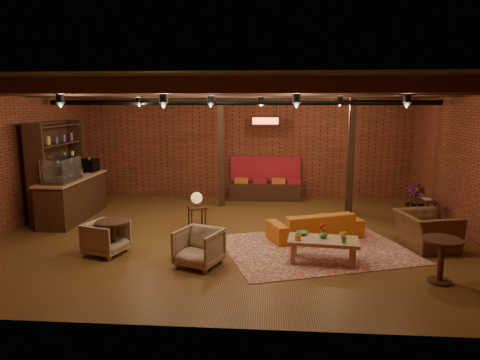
# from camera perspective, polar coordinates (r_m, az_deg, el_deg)

# --- Properties ---
(floor) EXTENTS (10.00, 10.00, 0.00)m
(floor) POSITION_cam_1_polar(r_m,az_deg,el_deg) (9.47, -0.70, -7.21)
(floor) COLOR #402410
(floor) RESTS_ON ground
(ceiling) EXTENTS (10.00, 8.00, 0.02)m
(ceiling) POSITION_cam_1_polar(r_m,az_deg,el_deg) (9.05, -0.74, 12.52)
(ceiling) COLOR black
(ceiling) RESTS_ON wall_back
(wall_back) EXTENTS (10.00, 0.02, 3.20)m
(wall_back) POSITION_cam_1_polar(r_m,az_deg,el_deg) (13.09, 0.80, 4.77)
(wall_back) COLOR brown
(wall_back) RESTS_ON ground
(wall_front) EXTENTS (10.00, 0.02, 3.20)m
(wall_front) POSITION_cam_1_polar(r_m,az_deg,el_deg) (5.21, -4.53, -3.49)
(wall_front) COLOR brown
(wall_front) RESTS_ON ground
(wall_left) EXTENTS (0.02, 8.00, 3.20)m
(wall_left) POSITION_cam_1_polar(r_m,az_deg,el_deg) (10.77, -28.28, 2.40)
(wall_left) COLOR brown
(wall_left) RESTS_ON ground
(wall_right) EXTENTS (0.02, 8.00, 3.20)m
(wall_right) POSITION_cam_1_polar(r_m,az_deg,el_deg) (10.02, 29.11, 1.83)
(wall_right) COLOR brown
(wall_right) RESTS_ON ground
(ceiling_beams) EXTENTS (9.80, 6.40, 0.22)m
(ceiling_beams) POSITION_cam_1_polar(r_m,az_deg,el_deg) (9.04, -0.74, 11.76)
(ceiling_beams) COLOR black
(ceiling_beams) RESTS_ON ceiling
(ceiling_pipe) EXTENTS (9.60, 0.12, 0.12)m
(ceiling_pipe) POSITION_cam_1_polar(r_m,az_deg,el_deg) (10.64, 0.02, 10.28)
(ceiling_pipe) COLOR black
(ceiling_pipe) RESTS_ON ceiling
(post_left) EXTENTS (0.16, 0.16, 3.20)m
(post_left) POSITION_cam_1_polar(r_m,az_deg,el_deg) (11.75, -2.54, 4.15)
(post_left) COLOR black
(post_left) RESTS_ON ground
(post_right) EXTENTS (0.16, 0.16, 3.20)m
(post_right) POSITION_cam_1_polar(r_m,az_deg,el_deg) (11.26, 14.57, 3.57)
(post_right) COLOR black
(post_right) RESTS_ON ground
(service_counter) EXTENTS (0.80, 2.50, 1.60)m
(service_counter) POSITION_cam_1_polar(r_m,az_deg,el_deg) (11.32, -21.40, -0.87)
(service_counter) COLOR black
(service_counter) RESTS_ON ground
(plant_counter) EXTENTS (0.35, 0.39, 0.30)m
(plant_counter) POSITION_cam_1_polar(r_m,az_deg,el_deg) (11.39, -20.65, 1.38)
(plant_counter) COLOR #337F33
(plant_counter) RESTS_ON service_counter
(shelving_hutch) EXTENTS (0.52, 2.00, 2.40)m
(shelving_hutch) POSITION_cam_1_polar(r_m,az_deg,el_deg) (11.52, -23.11, 1.22)
(shelving_hutch) COLOR black
(shelving_hutch) RESTS_ON ground
(banquette) EXTENTS (2.10, 0.70, 1.00)m
(banquette) POSITION_cam_1_polar(r_m,az_deg,el_deg) (12.77, 3.35, -0.36)
(banquette) COLOR #A71B28
(banquette) RESTS_ON ground
(service_sign) EXTENTS (0.86, 0.06, 0.30)m
(service_sign) POSITION_cam_1_polar(r_m,az_deg,el_deg) (12.12, 3.41, 7.88)
(service_sign) COLOR #F73818
(service_sign) RESTS_ON ceiling
(ceiling_spotlights) EXTENTS (6.40, 4.40, 0.28)m
(ceiling_spotlights) POSITION_cam_1_polar(r_m,az_deg,el_deg) (9.04, -0.74, 10.36)
(ceiling_spotlights) COLOR black
(ceiling_spotlights) RESTS_ON ceiling
(rug) EXTENTS (4.11, 3.60, 0.01)m
(rug) POSITION_cam_1_polar(r_m,az_deg,el_deg) (8.67, 10.02, -8.99)
(rug) COLOR maroon
(rug) RESTS_ON floor
(sofa) EXTENTS (2.11, 1.44, 0.57)m
(sofa) POSITION_cam_1_polar(r_m,az_deg,el_deg) (9.26, 9.94, -5.92)
(sofa) COLOR #BC5F1A
(sofa) RESTS_ON floor
(coffee_table) EXTENTS (1.31, 0.76, 0.68)m
(coffee_table) POSITION_cam_1_polar(r_m,az_deg,el_deg) (7.92, 10.94, -8.03)
(coffee_table) COLOR #A67B4D
(coffee_table) RESTS_ON floor
(side_table_lamp) EXTENTS (0.52, 0.52, 0.83)m
(side_table_lamp) POSITION_cam_1_polar(r_m,az_deg,el_deg) (9.88, -5.80, -2.75)
(side_table_lamp) COLOR black
(side_table_lamp) RESTS_ON floor
(round_table_left) EXTENTS (0.63, 0.63, 0.66)m
(round_table_left) POSITION_cam_1_polar(r_m,az_deg,el_deg) (8.46, -16.57, -6.64)
(round_table_left) COLOR black
(round_table_left) RESTS_ON floor
(armchair_a) EXTENTS (0.81, 0.84, 0.70)m
(armchair_a) POSITION_cam_1_polar(r_m,az_deg,el_deg) (8.55, -17.42, -7.17)
(armchair_a) COLOR #C2B296
(armchair_a) RESTS_ON floor
(armchair_b) EXTENTS (0.91, 0.88, 0.73)m
(armchair_b) POSITION_cam_1_polar(r_m,az_deg,el_deg) (7.63, -5.51, -8.71)
(armchair_b) COLOR #C2B296
(armchair_b) RESTS_ON floor
(armchair_right) EXTENTS (0.92, 1.21, 0.95)m
(armchair_right) POSITION_cam_1_polar(r_m,az_deg,el_deg) (9.23, 23.60, -5.47)
(armchair_right) COLOR brown
(armchair_right) RESTS_ON floor
(side_table_book) EXTENTS (0.53, 0.53, 0.60)m
(side_table_book) POSITION_cam_1_polar(r_m,az_deg,el_deg) (11.09, 23.20, -2.63)
(side_table_book) COLOR black
(side_table_book) RESTS_ON floor
(round_table_right) EXTENTS (0.62, 0.62, 0.73)m
(round_table_right) POSITION_cam_1_polar(r_m,az_deg,el_deg) (7.59, 25.29, -8.84)
(round_table_right) COLOR black
(round_table_right) RESTS_ON floor
(plant_tall) EXTENTS (1.57, 1.57, 2.50)m
(plant_tall) POSITION_cam_1_polar(r_m,az_deg,el_deg) (11.48, 22.57, 1.48)
(plant_tall) COLOR #4C7F4C
(plant_tall) RESTS_ON floor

